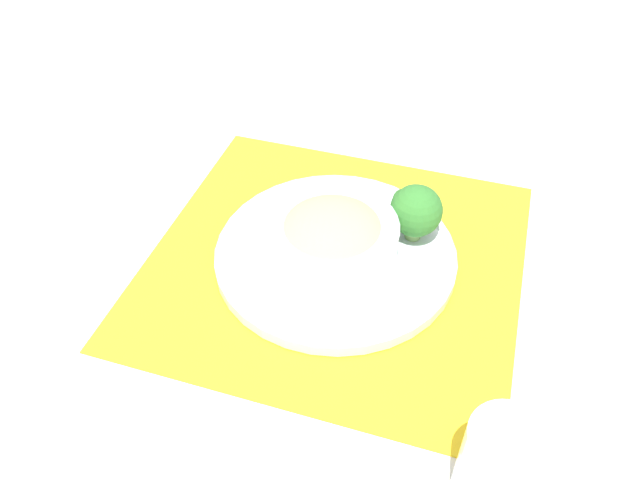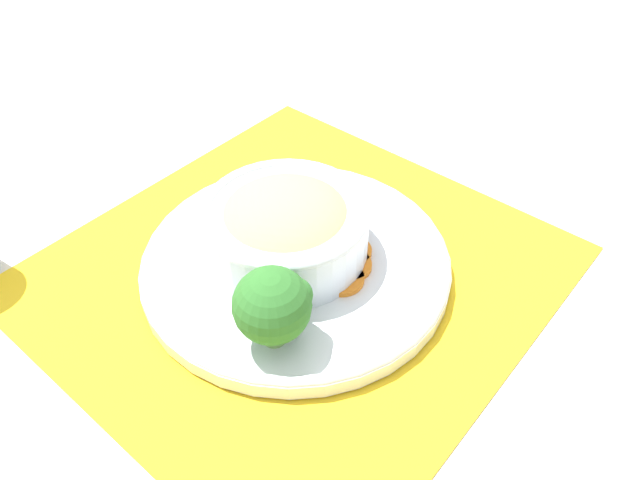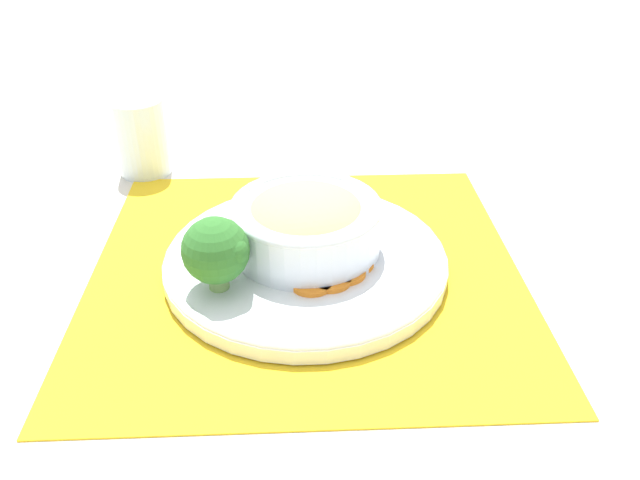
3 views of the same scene
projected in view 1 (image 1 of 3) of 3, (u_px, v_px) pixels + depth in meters
ground_plane at (335, 261)px, 0.82m from camera, size 4.00×4.00×0.00m
placemat at (335, 260)px, 0.82m from camera, size 0.52×0.50×0.00m
plate at (335, 253)px, 0.81m from camera, size 0.31×0.31×0.02m
bowl at (330, 236)px, 0.78m from camera, size 0.17×0.17×0.07m
broccoli_floret at (416, 211)px, 0.80m from camera, size 0.07×0.07×0.08m
carrot_slice_near at (343, 221)px, 0.85m from camera, size 0.05×0.05×0.01m
carrot_slice_middle at (329, 221)px, 0.85m from camera, size 0.05×0.05×0.01m
carrot_slice_far at (315, 224)px, 0.84m from camera, size 0.05×0.05×0.01m
carrot_slice_extra at (303, 231)px, 0.83m from camera, size 0.05×0.05×0.01m
water_glass at (497, 471)px, 0.56m from camera, size 0.07×0.07×0.11m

